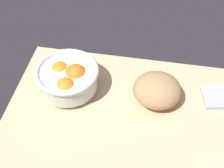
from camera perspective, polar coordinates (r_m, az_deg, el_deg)
The scene contains 3 objects.
ground_plane at distance 97.82cm, azimuth 3.91°, elevation -6.68°, with size 80.59×53.28×3.00cm, color #DAB68B.
fruit_bowl at distance 99.96cm, azimuth -8.15°, elevation 1.21°, with size 20.51×20.51×10.56cm.
bread_loaf at distance 98.29cm, azimuth 8.36°, elevation -1.12°, with size 15.33×14.60×9.15cm, color tan.
Camera 1 is at (-3.06, 56.41, 78.36)cm, focal length 49.45 mm.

